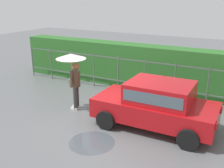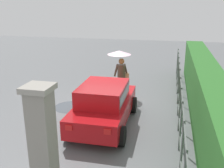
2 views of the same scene
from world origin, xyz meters
TOP-DOWN VIEW (x-y plane):
  - ground_plane at (0.00, 0.00)m, footprint 40.00×40.00m
  - car at (1.60, 0.35)m, footprint 3.75×1.89m
  - pedestrian at (-1.46, 0.30)m, footprint 1.04×1.04m
  - fence_section at (0.23, 2.84)m, footprint 12.30×0.05m
  - hedge_row at (0.23, 3.73)m, footprint 13.25×0.90m
  - puddle_near at (0.36, -1.39)m, footprint 1.30×1.30m

SIDE VIEW (x-z plane):
  - ground_plane at x=0.00m, z-range 0.00..0.00m
  - puddle_near at x=0.36m, z-range 0.00..0.00m
  - car at x=1.60m, z-range 0.06..1.54m
  - fence_section at x=0.23m, z-range 0.08..1.58m
  - hedge_row at x=0.23m, z-range 0.00..1.90m
  - pedestrian at x=-1.46m, z-range 0.49..2.55m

